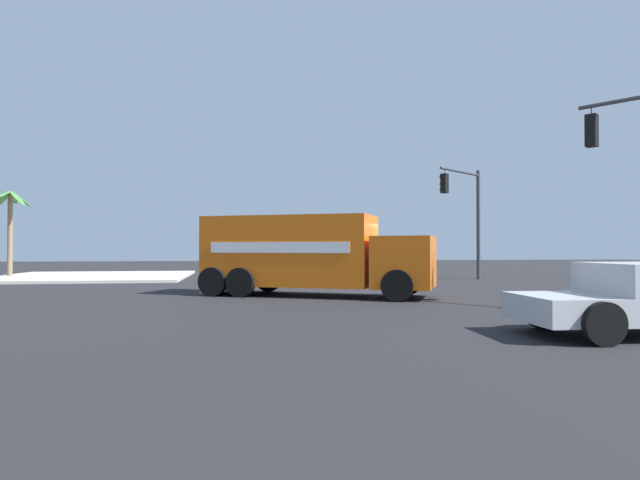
{
  "coord_description": "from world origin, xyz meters",
  "views": [
    {
      "loc": [
        -18.82,
        4.29,
        1.67
      ],
      "look_at": [
        -0.34,
        1.53,
        1.94
      ],
      "focal_mm": 29.88,
      "sensor_mm": 36.0,
      "label": 1
    }
  ],
  "objects": [
    {
      "name": "ground_plane",
      "position": [
        0.0,
        0.0,
        0.0
      ],
      "size": [
        100.0,
        100.0,
        0.0
      ],
      "primitive_type": "plane",
      "color": "black"
    },
    {
      "name": "palm_tree_far",
      "position": [
        12.25,
        16.71,
        3.29
      ],
      "size": [
        2.68,
        2.18,
        4.67
      ],
      "color": "#7A6647",
      "rests_on": "sidewalk_corner_far"
    },
    {
      "name": "sidewalk_corner_far",
      "position": [
        12.36,
        12.36,
        0.07
      ],
      "size": [
        10.16,
        10.16,
        0.14
      ],
      "primitive_type": "cube",
      "color": "beige",
      "rests_on": "ground"
    },
    {
      "name": "delivery_truck",
      "position": [
        -0.4,
        1.9,
        1.45
      ],
      "size": [
        5.7,
        8.2,
        2.77
      ],
      "color": "orange",
      "rests_on": "ground"
    },
    {
      "name": "traffic_light_secondary",
      "position": [
        7.22,
        -7.29,
        3.79
      ],
      "size": [
        2.37,
        3.1,
        5.79
      ],
      "color": "#38383D",
      "rests_on": "ground"
    }
  ]
}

